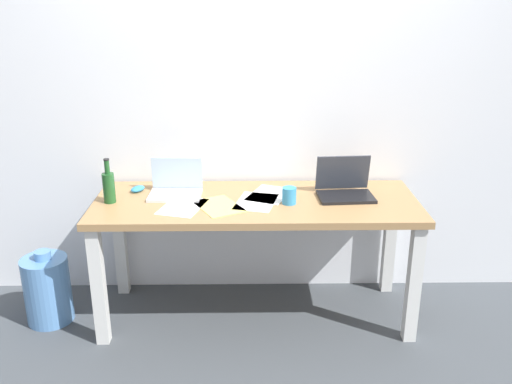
% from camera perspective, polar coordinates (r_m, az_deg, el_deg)
% --- Properties ---
extents(ground_plane, '(8.00, 8.00, 0.00)m').
position_cam_1_polar(ground_plane, '(3.55, 0.00, -12.22)').
color(ground_plane, '#42474C').
extents(back_wall, '(5.20, 0.08, 2.60)m').
position_cam_1_polar(back_wall, '(3.46, -0.10, 10.12)').
color(back_wall, white).
rests_on(back_wall, ground).
extents(desk, '(1.86, 0.68, 0.75)m').
position_cam_1_polar(desk, '(3.25, 0.00, -2.49)').
color(desk, '#A37A4C').
rests_on(desk, ground).
extents(laptop_left, '(0.31, 0.22, 0.21)m').
position_cam_1_polar(laptop_left, '(3.32, -8.17, 0.45)').
color(laptop_left, silver).
rests_on(laptop_left, desk).
extents(laptop_right, '(0.33, 0.26, 0.23)m').
position_cam_1_polar(laptop_right, '(3.30, 9.03, 0.41)').
color(laptop_right, black).
rests_on(laptop_right, desk).
extents(beer_bottle, '(0.07, 0.07, 0.26)m').
position_cam_1_polar(beer_bottle, '(3.26, -14.77, 0.58)').
color(beer_bottle, '#1E5123').
rests_on(beer_bottle, desk).
extents(computer_mouse, '(0.10, 0.12, 0.03)m').
position_cam_1_polar(computer_mouse, '(3.42, -11.96, 0.32)').
color(computer_mouse, '#338CC6').
rests_on(computer_mouse, desk).
extents(coffee_mug, '(0.08, 0.08, 0.09)m').
position_cam_1_polar(coffee_mug, '(3.15, 3.40, -0.37)').
color(coffee_mug, '#338CC6').
rests_on(coffee_mug, desk).
extents(paper_yellow_folder, '(0.33, 0.36, 0.00)m').
position_cam_1_polar(paper_yellow_folder, '(3.13, -3.83, -1.45)').
color(paper_yellow_folder, '#F4E06B').
rests_on(paper_yellow_folder, desk).
extents(paper_sheet_front_left, '(0.28, 0.34, 0.00)m').
position_cam_1_polar(paper_sheet_front_left, '(3.14, -7.49, -1.48)').
color(paper_sheet_front_left, white).
rests_on(paper_sheet_front_left, desk).
extents(paper_sheet_near_back, '(0.31, 0.35, 0.00)m').
position_cam_1_polar(paper_sheet_near_back, '(3.30, 1.38, -0.25)').
color(paper_sheet_near_back, white).
rests_on(paper_sheet_near_back, desk).
extents(paper_sheet_center, '(0.28, 0.34, 0.00)m').
position_cam_1_polar(paper_sheet_center, '(3.19, -0.07, -1.00)').
color(paper_sheet_center, white).
rests_on(paper_sheet_center, desk).
extents(water_cooler_jug, '(0.27, 0.27, 0.46)m').
position_cam_1_polar(water_cooler_jug, '(3.61, -20.48, -9.26)').
color(water_cooler_jug, '#598CC6').
rests_on(water_cooler_jug, ground).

